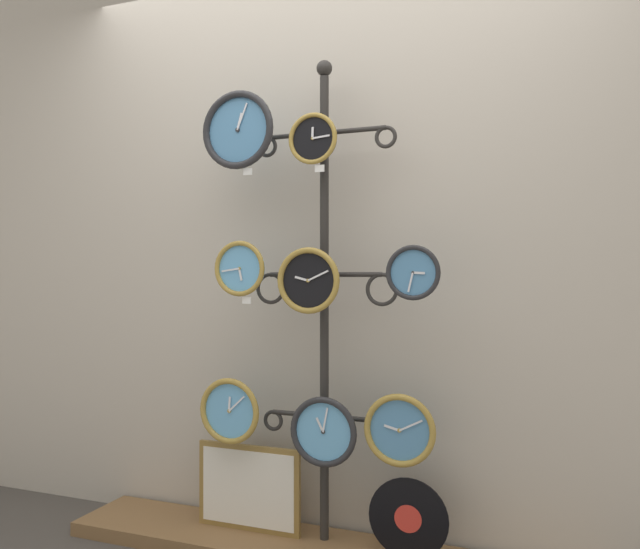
{
  "coord_description": "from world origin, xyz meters",
  "views": [
    {
      "loc": [
        0.9,
        -1.99,
        1.14
      ],
      "look_at": [
        0.0,
        0.36,
        1.15
      ],
      "focal_mm": 35.0,
      "sensor_mm": 36.0,
      "label": 1
    }
  ],
  "objects": [
    {
      "name": "display_stand",
      "position": [
        -0.0,
        0.41,
        0.74
      ],
      "size": [
        0.62,
        0.34,
        2.03
      ],
      "color": "#282623",
      "rests_on": "ground_plane"
    },
    {
      "name": "price_tag_upper",
      "position": [
        -0.3,
        0.3,
        1.57
      ],
      "size": [
        0.04,
        0.0,
        0.03
      ],
      "color": "white"
    },
    {
      "name": "clock_middle_center",
      "position": [
        -0.02,
        0.3,
        1.12
      ],
      "size": [
        0.26,
        0.04,
        0.26
      ],
      "color": "black"
    },
    {
      "name": "clock_top_left",
      "position": [
        -0.34,
        0.3,
        1.75
      ],
      "size": [
        0.33,
        0.04,
        0.33
      ],
      "color": "#4C84B2"
    },
    {
      "name": "clock_bottom_right",
      "position": [
        0.34,
        0.32,
        0.56
      ],
      "size": [
        0.28,
        0.04,
        0.28
      ],
      "color": "#4C84B2"
    },
    {
      "name": "clock_middle_left",
      "position": [
        -0.34,
        0.31,
        1.17
      ],
      "size": [
        0.23,
        0.04,
        0.23
      ],
      "color": "#60A8DB"
    },
    {
      "name": "clock_middle_right",
      "position": [
        0.39,
        0.3,
        1.15
      ],
      "size": [
        0.21,
        0.04,
        0.21
      ],
      "color": "#4C84B2"
    },
    {
      "name": "clock_top_center",
      "position": [
        -0.01,
        0.31,
        1.69
      ],
      "size": [
        0.21,
        0.04,
        0.21
      ],
      "color": "black"
    },
    {
      "name": "price_tag_lower",
      "position": [
        -0.31,
        0.31,
        1.04
      ],
      "size": [
        0.04,
        0.0,
        0.03
      ],
      "color": "white"
    },
    {
      "name": "clock_bottom_left",
      "position": [
        -0.39,
        0.31,
        0.58
      ],
      "size": [
        0.28,
        0.04,
        0.28
      ],
      "color": "#60A8DB"
    },
    {
      "name": "picture_frame",
      "position": [
        -0.33,
        0.38,
        0.24
      ],
      "size": [
        0.47,
        0.02,
        0.36
      ],
      "color": "olive",
      "rests_on": "low_shelf"
    },
    {
      "name": "vinyl_record",
      "position": [
        0.36,
        0.35,
        0.22
      ],
      "size": [
        0.31,
        0.01,
        0.31
      ],
      "color": "black",
      "rests_on": "low_shelf"
    },
    {
      "name": "clock_bottom_center",
      "position": [
        0.03,
        0.31,
        0.53
      ],
      "size": [
        0.28,
        0.04,
        0.28
      ],
      "color": "#60A8DB"
    },
    {
      "name": "price_tag_mid",
      "position": [
        0.02,
        0.31,
        1.57
      ],
      "size": [
        0.04,
        0.0,
        0.03
      ],
      "color": "white"
    },
    {
      "name": "shop_wall",
      "position": [
        0.0,
        0.57,
        1.4
      ],
      "size": [
        4.4,
        0.04,
        2.8
      ],
      "color": "#BCB2A3",
      "rests_on": "ground_plane"
    }
  ]
}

